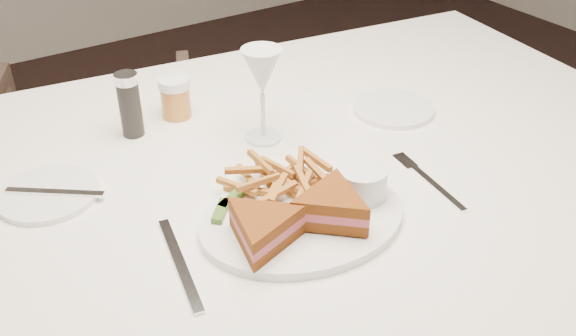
# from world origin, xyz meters

# --- Properties ---
(table) EXTENTS (1.72, 1.26, 0.75)m
(table) POSITION_xyz_m (-0.33, -0.06, 0.38)
(table) COLOR white
(table) RESTS_ON ground
(chair_far) EXTENTS (0.77, 0.75, 0.61)m
(chair_far) POSITION_xyz_m (-0.39, 0.84, 0.31)
(chair_far) COLOR #4E3A30
(chair_far) RESTS_ON ground
(table_setting) EXTENTS (0.82, 0.66, 0.18)m
(table_setting) POSITION_xyz_m (-0.34, -0.10, 0.79)
(table_setting) COLOR white
(table_setting) RESTS_ON table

